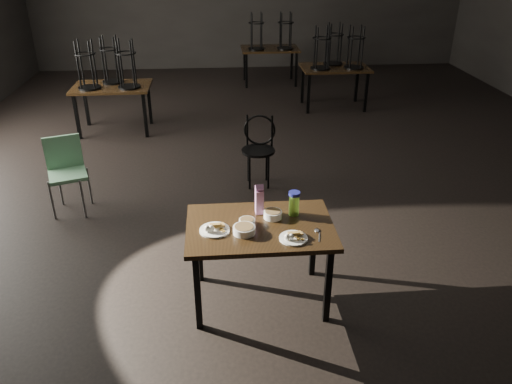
{
  "coord_description": "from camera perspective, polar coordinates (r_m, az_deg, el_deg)",
  "views": [
    {
      "loc": [
        -0.87,
        -6.15,
        2.85
      ],
      "look_at": [
        -0.55,
        -2.28,
        0.85
      ],
      "focal_mm": 35.0,
      "sensor_mm": 36.0,
      "label": 1
    }
  ],
  "objects": [
    {
      "name": "bowl_big",
      "position": [
        3.95,
        -1.37,
        -4.32
      ],
      "size": [
        0.18,
        0.18,
        0.06
      ],
      "color": "white",
      "rests_on": "main_table"
    },
    {
      "name": "plate_left",
      "position": [
        3.99,
        -4.79,
        -4.19
      ],
      "size": [
        0.24,
        0.24,
        0.08
      ],
      "color": "white",
      "rests_on": "main_table"
    },
    {
      "name": "spoon",
      "position": [
        4.01,
        7.0,
        -4.46
      ],
      "size": [
        0.05,
        0.2,
        0.01
      ],
      "color": "silver",
      "rests_on": "main_table"
    },
    {
      "name": "bg_table_right",
      "position": [
        9.33,
        9.05,
        14.11
      ],
      "size": [
        1.2,
        0.8,
        1.48
      ],
      "color": "black",
      "rests_on": "ground"
    },
    {
      "name": "juice_carton",
      "position": [
        4.18,
        0.39,
        -0.91
      ],
      "size": [
        0.07,
        0.07,
        0.27
      ],
      "color": "#911A7C",
      "rests_on": "main_table"
    },
    {
      "name": "water_bottle",
      "position": [
        4.18,
        4.37,
        -1.28
      ],
      "size": [
        0.1,
        0.1,
        0.21
      ],
      "color": "#91E041",
      "rests_on": "main_table"
    },
    {
      "name": "bg_table_far",
      "position": [
        10.86,
        1.63,
        16.11
      ],
      "size": [
        1.2,
        0.8,
        1.48
      ],
      "color": "black",
      "rests_on": "ground"
    },
    {
      "name": "bentwood_chair",
      "position": [
        6.26,
        0.31,
        5.43
      ],
      "size": [
        0.44,
        0.43,
        0.88
      ],
      "rotation": [
        0.0,
        0.0,
        -0.18
      ],
      "color": "black",
      "rests_on": "ground"
    },
    {
      "name": "bg_table_left",
      "position": [
        8.3,
        -16.23,
        11.76
      ],
      "size": [
        1.2,
        0.8,
        1.48
      ],
      "color": "black",
      "rests_on": "ground"
    },
    {
      "name": "bowl_far",
      "position": [
        4.16,
        1.93,
        -2.55
      ],
      "size": [
        0.15,
        0.15,
        0.06
      ],
      "color": "white",
      "rests_on": "main_table"
    },
    {
      "name": "school_chair",
      "position": [
        6.01,
        -20.86,
        2.61
      ],
      "size": [
        0.51,
        0.51,
        0.86
      ],
      "rotation": [
        0.0,
        0.0,
        0.33
      ],
      "color": "#71B081",
      "rests_on": "ground"
    },
    {
      "name": "main_table",
      "position": [
        4.11,
        0.46,
        -4.77
      ],
      "size": [
        1.2,
        0.8,
        0.75
      ],
      "color": "black",
      "rests_on": "ground"
    },
    {
      "name": "plate_right",
      "position": [
        3.89,
        4.28,
        -5.14
      ],
      "size": [
        0.22,
        0.22,
        0.07
      ],
      "color": "white",
      "rests_on": "main_table"
    },
    {
      "name": "bowl_near",
      "position": [
        4.06,
        -1.04,
        -3.44
      ],
      "size": [
        0.13,
        0.13,
        0.05
      ],
      "color": "white",
      "rests_on": "main_table"
    }
  ]
}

